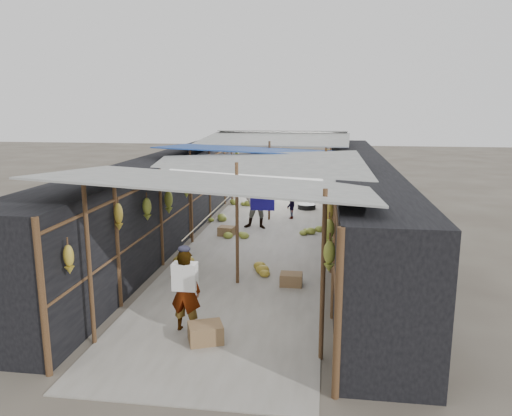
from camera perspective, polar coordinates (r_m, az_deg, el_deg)
The scene contains 14 objects.
ground at distance 8.11m, azimuth -5.95°, elevation -15.92°, with size 80.00×80.00×0.00m, color #6B6356.
aisle_slab at distance 14.09m, azimuth 0.36°, elevation -3.65°, with size 3.60×16.00×0.02m, color #9E998E.
stall_left at distance 14.42m, azimuth -10.33°, elevation 1.17°, with size 1.40×15.00×2.30m, color black.
stall_right at distance 13.74m, azimuth 11.60°, elevation 0.60°, with size 1.40×15.00×2.30m, color black.
crate_near at distance 8.28m, azimuth -5.79°, elevation -14.08°, with size 0.53×0.43×0.32m, color olive.
crate_mid at distance 10.62m, azimuth 4.04°, elevation -8.18°, with size 0.46×0.37×0.28m, color olive.
crate_back at distance 14.50m, azimuth -3.40°, elevation -2.68°, with size 0.44×0.36×0.28m, color olive.
black_basin at distance 18.23m, azimuth 5.82°, elevation 0.15°, with size 0.66×0.66×0.20m, color black.
vendor_elderly at distance 8.48m, azimuth -8.08°, elevation -9.37°, with size 0.52×0.34×1.43m, color white.
shopper_blue at distance 15.16m, azimuth 0.20°, elevation 0.92°, with size 0.87×0.68×1.80m, color #2252AA.
vendor_seated at distance 16.57m, azimuth 3.98°, elevation 0.30°, with size 0.60×0.35×0.93m, color #48433E.
market_canopy at distance 13.99m, azimuth 0.69°, elevation 6.24°, with size 5.62×15.20×2.77m.
hanging_bananas at distance 13.67m, azimuth 0.64°, elevation 2.90°, with size 3.96×14.20×0.84m.
floor_bananas at distance 14.99m, azimuth -0.71°, elevation -2.12°, with size 3.63×8.19×0.36m.
Camera 1 is at (1.78, -6.96, 3.76)m, focal length 35.00 mm.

